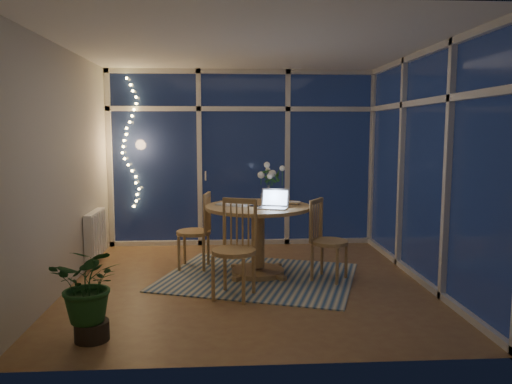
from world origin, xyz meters
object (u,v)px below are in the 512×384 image
chair_front (234,249)px  flower_vase (269,194)px  laptop (273,198)px  chair_right (330,240)px  dining_table (258,241)px  potted_plant (90,296)px  chair_left (194,230)px

chair_front → flower_vase: 1.20m
laptop → chair_right: bearing=15.4°
dining_table → chair_front: bearing=-110.8°
potted_plant → dining_table: bearing=50.2°
chair_left → laptop: 1.19m
dining_table → chair_left: bearing=156.6°
chair_left → laptop: (0.93, -0.57, 0.47)m
flower_vase → potted_plant: (-1.63, -2.01, -0.56)m
dining_table → laptop: 0.61m
laptop → flower_vase: size_ratio=1.52×
chair_left → dining_table: bearing=74.9°
dining_table → flower_vase: flower_vase is taller
chair_left → flower_vase: (0.93, -0.10, 0.46)m
chair_front → laptop: (0.46, 0.55, 0.44)m
chair_right → chair_front: 1.22m
chair_front → laptop: 0.84m
chair_left → chair_front: (0.48, -1.13, 0.03)m
chair_left → chair_front: size_ratio=0.94×
chair_front → potted_plant: (-1.18, -0.99, -0.13)m
chair_front → laptop: laptop is taller
chair_front → flower_vase: flower_vase is taller
chair_right → potted_plant: 2.74m
flower_vase → potted_plant: 2.65m
laptop → flower_vase: (-0.01, 0.48, -0.01)m
potted_plant → chair_right: bearing=33.5°
dining_table → chair_front: (-0.30, -0.79, 0.09)m
chair_right → flower_vase: (-0.65, 0.50, 0.47)m
chair_front → laptop: bearing=71.9°
chair_front → chair_right: bearing=46.9°
chair_left → flower_vase: bearing=92.2°
laptop → potted_plant: 2.32m
laptop → potted_plant: laptop is taller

